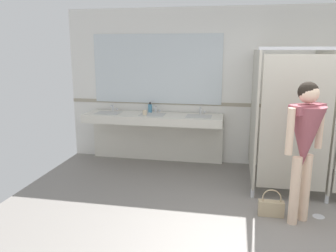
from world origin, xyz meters
TOP-DOWN VIEW (x-y plane):
  - wall_back at (0.00, 2.65)m, footprint 7.38×0.12m
  - wall_back_tile_band at (0.00, 2.58)m, footprint 7.38×0.01m
  - vanity_counter at (-2.09, 2.36)m, footprint 2.38×0.59m
  - mirror_panel at (-2.09, 2.58)m, footprint 2.28×0.02m
  - bathroom_stalls at (0.52, 1.65)m, footprint 1.96×1.44m
  - person_standing at (0.06, 0.60)m, footprint 0.56×0.56m
  - handbag at (-0.24, 0.69)m, footprint 0.30×0.11m
  - soap_dispenser at (-2.18, 2.45)m, footprint 0.07×0.07m
  - paper_cup at (-2.20, 2.16)m, footprint 0.07×0.07m
  - floor_drain_cover at (0.33, 0.77)m, footprint 0.14×0.14m

SIDE VIEW (x-z plane):
  - floor_drain_cover at x=0.33m, z-range 0.00..0.01m
  - handbag at x=-0.24m, z-range -0.06..0.28m
  - vanity_counter at x=-2.09m, z-range 0.16..1.16m
  - paper_cup at x=-2.20m, z-range 0.89..0.98m
  - soap_dispenser at x=-2.18m, z-range 0.88..1.06m
  - person_standing at x=0.06m, z-range 0.22..1.86m
  - wall_back_tile_band at x=0.00m, z-range 1.02..1.08m
  - bathroom_stalls at x=0.52m, z-range 0.05..2.06m
  - wall_back at x=0.00m, z-range 0.00..2.67m
  - mirror_panel at x=-2.09m, z-range 1.04..2.24m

